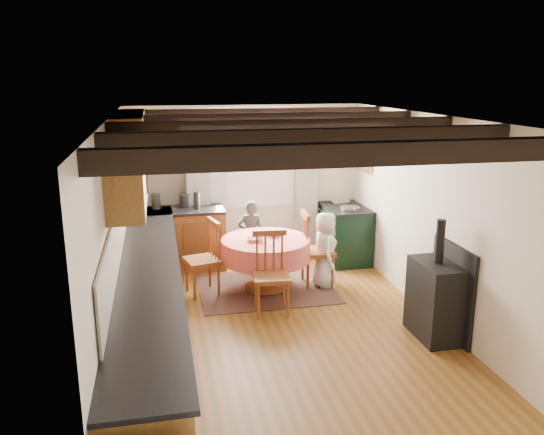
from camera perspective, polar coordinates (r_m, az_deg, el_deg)
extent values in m
cube|color=brown|center=(6.31, 1.54, -11.98)|extent=(3.60, 5.50, 0.00)
cube|color=white|center=(5.66, 1.70, 10.30)|extent=(3.60, 5.50, 0.00)
cube|color=silver|center=(8.50, -2.73, 3.57)|extent=(3.60, 0.00, 2.40)
cube|color=silver|center=(3.45, 12.69, -13.88)|extent=(3.60, 0.00, 2.40)
cube|color=silver|center=(5.74, -16.15, -2.43)|extent=(0.00, 5.50, 2.40)
cube|color=silver|center=(6.52, 17.18, -0.48)|extent=(0.00, 5.50, 2.40)
cube|color=black|center=(3.77, 8.92, 6.58)|extent=(3.60, 0.16, 0.16)
cube|color=black|center=(4.71, 4.59, 8.28)|extent=(3.60, 0.16, 0.16)
cube|color=black|center=(5.67, 1.70, 9.39)|extent=(3.60, 0.16, 0.16)
cube|color=black|center=(6.64, -0.36, 10.16)|extent=(3.60, 0.16, 0.16)
cube|color=black|center=(7.62, -1.90, 10.73)|extent=(3.60, 0.16, 0.16)
cube|color=beige|center=(6.03, -15.78, -1.60)|extent=(0.02, 4.50, 0.55)
cube|color=beige|center=(8.38, -9.48, 3.23)|extent=(1.40, 0.02, 0.55)
cube|color=olive|center=(5.98, -12.73, -9.26)|extent=(0.60, 5.30, 0.88)
cube|color=olive|center=(8.29, -9.51, -2.31)|extent=(1.30, 0.60, 0.88)
cube|color=black|center=(5.82, -12.79, -5.10)|extent=(0.64, 5.30, 0.04)
cube|color=black|center=(8.15, -9.64, 0.74)|extent=(1.30, 0.64, 0.04)
cube|color=olive|center=(6.75, -14.49, 6.70)|extent=(0.34, 1.80, 0.90)
cube|color=olive|center=(5.28, -15.05, 4.01)|extent=(0.34, 0.90, 0.70)
cube|color=white|center=(8.43, -2.07, 6.25)|extent=(1.34, 0.03, 1.54)
cube|color=white|center=(8.44, -2.08, 6.25)|extent=(1.20, 0.01, 1.40)
cube|color=#ACACAC|center=(8.34, -7.71, 2.54)|extent=(0.35, 0.10, 2.10)
cube|color=#ACACAC|center=(8.62, 3.64, 3.04)|extent=(0.35, 0.10, 2.10)
cylinder|color=black|center=(8.28, -2.01, 10.28)|extent=(2.00, 0.03, 0.03)
cube|color=gold|center=(8.46, 9.74, 6.76)|extent=(0.04, 0.50, 0.60)
cylinder|color=silver|center=(8.62, 4.22, 7.07)|extent=(0.30, 0.02, 0.30)
cube|color=#422D29|center=(7.50, -0.65, -7.46)|extent=(1.81, 1.41, 0.01)
imported|color=#33383E|center=(8.07, -2.21, -1.89)|extent=(0.43, 0.32, 1.07)
imported|color=white|center=(7.49, 5.55, -3.36)|extent=(0.40, 0.55, 1.05)
imported|color=silver|center=(7.18, -1.96, -2.29)|extent=(0.21, 0.21, 0.05)
imported|color=silver|center=(7.40, 0.17, -1.69)|extent=(0.28, 0.28, 0.06)
imported|color=silver|center=(7.13, -1.18, -2.23)|extent=(0.12, 0.12, 0.08)
cylinder|color=#262628|center=(8.21, -12.03, 1.67)|extent=(0.13, 0.13, 0.22)
cylinder|color=#262628|center=(8.23, -9.03, 1.73)|extent=(0.17, 0.17, 0.19)
cylinder|color=#262628|center=(8.08, -7.87, 1.78)|extent=(0.09, 0.09, 0.26)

